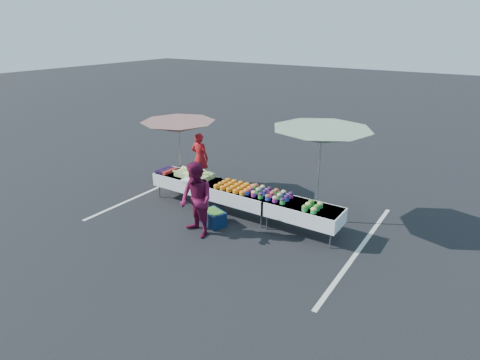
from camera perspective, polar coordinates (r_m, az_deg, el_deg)
The scene contains 17 objects.
ground at distance 10.66m, azimuth 0.00°, elevation -5.02°, with size 80.00×80.00×0.00m, color black.
stripe_left at distance 12.56m, azimuth -12.29°, elevation -1.36°, with size 0.10×5.00×0.00m, color silver.
stripe_right at distance 9.50m, azimuth 16.57°, elevation -9.48°, with size 0.10×5.00×0.00m, color silver.
table_left at distance 11.44m, azimuth -7.55°, elevation -0.16°, with size 1.86×0.81×0.75m.
table_center at distance 10.42m, azimuth 0.00°, elevation -2.14°, with size 1.86×0.81×0.75m.
table_right at distance 9.64m, azimuth 9.00°, elevation -4.43°, with size 1.86×0.81×0.75m.
berry_punnets at distance 11.78m, azimuth -10.42°, elevation 1.37°, with size 0.40×0.54×0.08m.
corn_pile at distance 11.23m, azimuth -6.48°, elevation 0.87°, with size 1.16×0.57×0.26m.
plastic_bags at distance 10.97m, azimuth -7.42°, elevation -0.02°, with size 0.30×0.25×0.05m, color white.
carrot_bowls at distance 10.41m, azimuth -0.72°, elevation -0.88°, with size 0.95×0.69×0.11m.
potato_cups at distance 9.92m, azimuth 4.11°, elevation -1.88°, with size 1.14×0.58×0.16m.
bean_baskets at distance 9.36m, azimuth 10.27°, elevation -3.69°, with size 0.36×0.50×0.15m.
vendor at distance 12.73m, azimuth -5.72°, elevation 3.17°, with size 0.58×0.38×1.60m, color red.
customer at distance 9.39m, azimuth -6.24°, elevation -2.85°, with size 0.88×0.68×1.81m, color maroon.
umbrella_left at distance 11.67m, azimuth -8.74°, elevation 7.40°, with size 2.18×2.18×2.19m.
umbrella_right at distance 9.77m, azimuth 11.50°, elevation 6.05°, with size 2.66×2.66×2.46m.
storage_bin at distance 10.11m, azimuth -3.78°, elevation -5.35°, with size 0.70×0.60×0.38m.
Camera 1 is at (5.27, -8.00, 4.69)m, focal length 30.00 mm.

